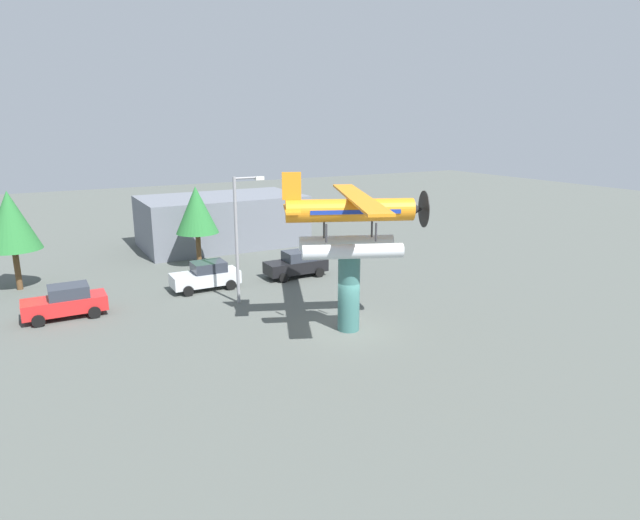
{
  "coord_description": "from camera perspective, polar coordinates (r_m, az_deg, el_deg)",
  "views": [
    {
      "loc": [
        -13.61,
        -21.81,
        10.22
      ],
      "look_at": [
        0.0,
        3.0,
        2.98
      ],
      "focal_mm": 30.21,
      "sensor_mm": 36.0,
      "label": 1
    }
  ],
  "objects": [
    {
      "name": "tree_west",
      "position": [
        38.07,
        -29.96,
        3.62
      ],
      "size": [
        3.29,
        3.29,
        6.25
      ],
      "color": "brown",
      "rests_on": "ground"
    },
    {
      "name": "storefront_building",
      "position": [
        46.85,
        -10.34,
        4.14
      ],
      "size": [
        13.24,
        7.73,
        4.22
      ],
      "primitive_type": "cube",
      "color": "slate",
      "rests_on": "ground"
    },
    {
      "name": "ground_plane",
      "position": [
        27.66,
        3.01,
        -7.35
      ],
      "size": [
        140.0,
        140.0,
        0.0
      ],
      "primitive_type": "plane",
      "color": "#515651"
    },
    {
      "name": "car_near_red",
      "position": [
        32.08,
        -25.33,
        -4.01
      ],
      "size": [
        4.2,
        2.02,
        1.76
      ],
      "rotation": [
        0.0,
        0.0,
        3.14
      ],
      "color": "red",
      "rests_on": "ground"
    },
    {
      "name": "car_mid_silver",
      "position": [
        34.62,
        -11.97,
        -1.63
      ],
      "size": [
        4.2,
        2.02,
        1.76
      ],
      "rotation": [
        0.0,
        0.0,
        3.14
      ],
      "color": "silver",
      "rests_on": "ground"
    },
    {
      "name": "floatplane_monument",
      "position": [
        26.13,
        3.46,
        4.24
      ],
      "size": [
        7.18,
        10.02,
        4.0
      ],
      "rotation": [
        0.0,
        0.0,
        -0.39
      ],
      "color": "silver",
      "rests_on": "display_pedestal"
    },
    {
      "name": "car_far_black",
      "position": [
        36.69,
        -2.5,
        -0.42
      ],
      "size": [
        4.2,
        2.02,
        1.76
      ],
      "rotation": [
        0.0,
        0.0,
        3.14
      ],
      "color": "black",
      "rests_on": "ground"
    },
    {
      "name": "tree_east",
      "position": [
        39.59,
        -12.96,
        5.17
      ],
      "size": [
        3.03,
        3.03,
        5.87
      ],
      "color": "brown",
      "rests_on": "ground"
    },
    {
      "name": "streetlight_primary",
      "position": [
        30.92,
        -8.51,
        3.12
      ],
      "size": [
        1.84,
        0.28,
        7.32
      ],
      "color": "gray",
      "rests_on": "ground"
    },
    {
      "name": "display_pedestal",
      "position": [
        26.99,
        3.07,
        -3.43
      ],
      "size": [
        1.1,
        1.1,
        3.98
      ],
      "primitive_type": "cylinder",
      "color": "#386B66",
      "rests_on": "ground"
    }
  ]
}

